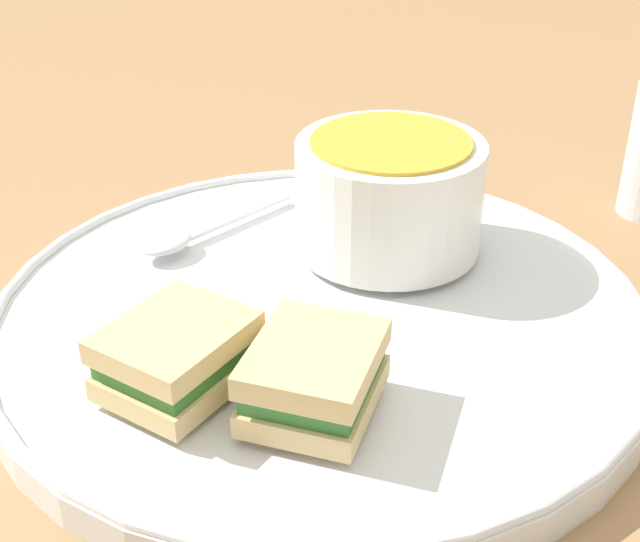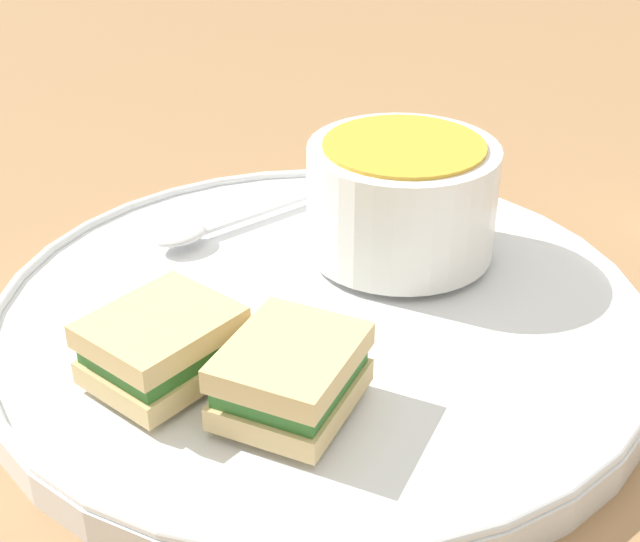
% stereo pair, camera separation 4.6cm
% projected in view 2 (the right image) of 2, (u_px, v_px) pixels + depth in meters
% --- Properties ---
extents(ground_plane, '(2.40, 2.40, 0.00)m').
position_uv_depth(ground_plane, '(320.00, 335.00, 0.48)').
color(ground_plane, '#9E754C').
extents(plate, '(0.35, 0.35, 0.02)m').
position_uv_depth(plate, '(320.00, 317.00, 0.48)').
color(plate, white).
rests_on(plate, ground_plane).
extents(soup_bowl, '(0.11, 0.11, 0.07)m').
position_uv_depth(soup_bowl, '(402.00, 197.00, 0.50)').
color(soup_bowl, white).
rests_on(soup_bowl, plate).
extents(spoon, '(0.12, 0.03, 0.01)m').
position_uv_depth(spoon, '(193.00, 231.00, 0.53)').
color(spoon, silver).
rests_on(spoon, plate).
extents(sandwich_half_near, '(0.08, 0.07, 0.03)m').
position_uv_depth(sandwich_half_near, '(162.00, 345.00, 0.41)').
color(sandwich_half_near, '#DBBC7F').
rests_on(sandwich_half_near, plate).
extents(sandwich_half_far, '(0.08, 0.08, 0.03)m').
position_uv_depth(sandwich_half_far, '(291.00, 375.00, 0.39)').
color(sandwich_half_far, '#DBBC7F').
rests_on(sandwich_half_far, plate).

